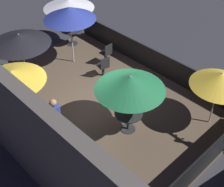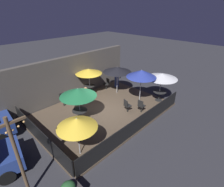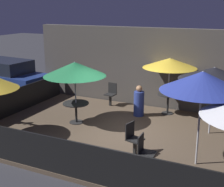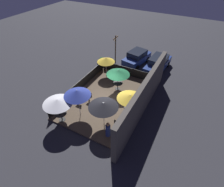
# 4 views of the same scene
# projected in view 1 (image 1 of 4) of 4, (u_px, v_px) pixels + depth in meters

# --- Properties ---
(ground_plane) EXTENTS (60.00, 60.00, 0.00)m
(ground_plane) POSITION_uv_depth(u_px,v_px,m) (97.00, 105.00, 11.43)
(ground_plane) COLOR #2D2D33
(patio_deck) EXTENTS (8.81, 6.14, 0.12)m
(patio_deck) POSITION_uv_depth(u_px,v_px,m) (97.00, 104.00, 11.39)
(patio_deck) COLOR brown
(patio_deck) RESTS_ON ground_plane
(building_wall) EXTENTS (10.41, 0.36, 3.29)m
(building_wall) POSITION_uv_depth(u_px,v_px,m) (7.00, 115.00, 8.62)
(building_wall) COLOR #4C4742
(building_wall) RESTS_ON ground_plane
(fence_front) EXTENTS (8.61, 0.05, 0.95)m
(fence_front) POSITION_uv_depth(u_px,v_px,m) (152.00, 60.00, 12.67)
(fence_front) COLOR black
(fence_front) RESTS_ON patio_deck
(fence_side_left) EXTENTS (0.05, 5.94, 0.95)m
(fence_side_left) POSITION_uv_depth(u_px,v_px,m) (202.00, 164.00, 8.63)
(fence_side_left) COLOR black
(fence_side_left) RESTS_ON patio_deck
(patio_umbrella_0) EXTENTS (2.01, 2.01, 2.15)m
(patio_umbrella_0) POSITION_uv_depth(u_px,v_px,m) (12.00, 76.00, 9.31)
(patio_umbrella_0) COLOR #B2B2B7
(patio_umbrella_0) RESTS_ON patio_deck
(patio_umbrella_1) EXTENTS (2.14, 2.14, 2.17)m
(patio_umbrella_1) POSITION_uv_depth(u_px,v_px,m) (130.00, 83.00, 9.10)
(patio_umbrella_1) COLOR #B2B2B7
(patio_umbrella_1) RESTS_ON patio_deck
(patio_umbrella_2) EXTENTS (2.21, 2.21, 2.14)m
(patio_umbrella_2) POSITION_uv_depth(u_px,v_px,m) (69.00, 4.00, 13.35)
(patio_umbrella_2) COLOR #B2B2B7
(patio_umbrella_2) RESTS_ON patio_deck
(patio_umbrella_3) EXTENTS (2.20, 2.20, 2.18)m
(patio_umbrella_3) POSITION_uv_depth(u_px,v_px,m) (19.00, 39.00, 10.97)
(patio_umbrella_3) COLOR #B2B2B7
(patio_umbrella_3) RESTS_ON patio_deck
(patio_umbrella_4) EXTENTS (2.08, 2.08, 2.48)m
(patio_umbrella_4) POSITION_uv_depth(u_px,v_px,m) (69.00, 13.00, 12.02)
(patio_umbrella_4) COLOR #B2B2B7
(patio_umbrella_4) RESTS_ON patio_deck
(patio_umbrella_5) EXTENTS (1.83, 1.83, 2.04)m
(patio_umbrella_5) POSITION_uv_depth(u_px,v_px,m) (221.00, 79.00, 9.43)
(patio_umbrella_5) COLOR #B2B2B7
(patio_umbrella_5) RESTS_ON patio_deck
(dining_table_0) EXTENTS (0.81, 0.81, 0.78)m
(dining_table_0) POSITION_uv_depth(u_px,v_px,m) (21.00, 109.00, 10.16)
(dining_table_0) COLOR black
(dining_table_0) RESTS_ON patio_deck
(dining_table_1) EXTENTS (0.91, 0.91, 0.73)m
(dining_table_1) POSITION_uv_depth(u_px,v_px,m) (129.00, 116.00, 9.95)
(dining_table_1) COLOR black
(dining_table_1) RESTS_ON patio_deck
(dining_table_2) EXTENTS (0.95, 0.95, 0.75)m
(dining_table_2) POSITION_uv_depth(u_px,v_px,m) (71.00, 32.00, 14.21)
(dining_table_2) COLOR black
(dining_table_2) RESTS_ON patio_deck
(patio_chair_0) EXTENTS (0.44, 0.44, 0.92)m
(patio_chair_0) POSITION_uv_depth(u_px,v_px,m) (1.00, 86.00, 11.28)
(patio_chair_0) COLOR black
(patio_chair_0) RESTS_ON patio_deck
(patio_chair_1) EXTENTS (0.44, 0.44, 0.93)m
(patio_chair_1) POSITION_uv_depth(u_px,v_px,m) (66.00, 153.00, 8.89)
(patio_chair_1) COLOR black
(patio_chair_1) RESTS_ON patio_deck
(patio_chair_2) EXTENTS (0.48, 0.48, 0.92)m
(patio_chair_2) POSITION_uv_depth(u_px,v_px,m) (104.00, 66.00, 12.29)
(patio_chair_2) COLOR black
(patio_chair_2) RESTS_ON patio_deck
(patio_chair_3) EXTENTS (0.41, 0.41, 0.95)m
(patio_chair_3) POSITION_uv_depth(u_px,v_px,m) (107.00, 53.00, 12.99)
(patio_chair_3) COLOR black
(patio_chair_3) RESTS_ON patio_deck
(patron_0) EXTENTS (0.44, 0.44, 1.17)m
(patron_0) POSITION_uv_depth(u_px,v_px,m) (55.00, 115.00, 10.09)
(patron_0) COLOR navy
(patron_0) RESTS_ON patio_deck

